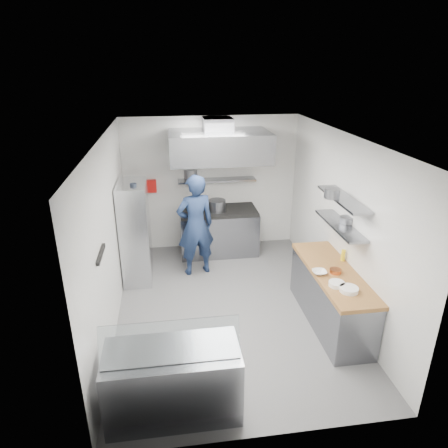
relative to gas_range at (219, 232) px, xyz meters
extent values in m
plane|color=#525254|center=(-0.10, -2.10, -0.45)|extent=(5.00, 5.00, 0.00)
plane|color=silver|center=(-0.10, -2.10, 2.35)|extent=(5.00, 5.00, 0.00)
cube|color=white|center=(-0.10, 0.40, 0.95)|extent=(3.60, 2.80, 0.02)
cube|color=white|center=(-0.10, -4.60, 0.95)|extent=(3.60, 2.80, 0.02)
cube|color=white|center=(-1.90, -2.10, 0.95)|extent=(2.80, 5.00, 0.02)
cube|color=white|center=(1.70, -2.10, 0.95)|extent=(2.80, 5.00, 0.02)
cube|color=gray|center=(0.00, 0.00, 0.00)|extent=(1.60, 0.80, 0.90)
cube|color=black|center=(0.00, 0.00, 0.48)|extent=(1.57, 0.78, 0.06)
cylinder|color=slate|center=(-0.36, 0.34, 0.61)|extent=(0.28, 0.28, 0.20)
cylinder|color=slate|center=(-0.04, -0.09, 0.63)|extent=(0.35, 0.35, 0.24)
cube|color=gray|center=(0.00, 0.24, 1.07)|extent=(1.60, 0.30, 0.04)
cylinder|color=slate|center=(-0.53, 0.43, 1.18)|extent=(0.28, 0.28, 0.18)
cube|color=gray|center=(0.00, -0.18, 1.85)|extent=(1.90, 1.15, 0.55)
cube|color=slate|center=(0.00, 0.05, 2.23)|extent=(0.55, 0.55, 0.24)
cube|color=red|center=(-1.35, 0.34, 0.97)|extent=(0.22, 0.10, 0.26)
imported|color=#19284C|center=(-0.54, -0.82, 0.52)|extent=(0.80, 0.62, 1.94)
cube|color=silver|center=(-1.63, -0.88, 0.48)|extent=(0.50, 0.90, 1.85)
cube|color=white|center=(-1.63, -1.21, 0.35)|extent=(0.15, 0.18, 0.17)
cube|color=yellow|center=(-1.63, -0.73, 0.85)|extent=(0.15, 0.19, 0.17)
cylinder|color=black|center=(-1.58, -1.05, 1.35)|extent=(0.11, 0.11, 0.18)
cube|color=black|center=(-1.88, -3.00, 1.10)|extent=(0.04, 0.55, 0.05)
cube|color=gray|center=(1.38, -2.70, -0.03)|extent=(0.62, 2.00, 0.84)
cube|color=olive|center=(1.38, -2.70, 0.42)|extent=(0.65, 2.04, 0.06)
cylinder|color=white|center=(1.35, -3.28, 0.48)|extent=(0.25, 0.25, 0.06)
cylinder|color=white|center=(1.24, -3.12, 0.48)|extent=(0.22, 0.22, 0.06)
cylinder|color=#D2703B|center=(1.38, -2.77, 0.48)|extent=(0.17, 0.17, 0.06)
cylinder|color=yellow|center=(1.64, -2.41, 0.54)|extent=(0.07, 0.07, 0.18)
imported|color=white|center=(1.13, -2.77, 0.48)|extent=(0.22, 0.22, 0.05)
cube|color=gray|center=(1.54, -2.40, 1.05)|extent=(0.30, 1.30, 0.04)
cube|color=gray|center=(1.54, -2.40, 1.47)|extent=(0.30, 1.30, 0.04)
cylinder|color=slate|center=(1.65, -2.38, 1.12)|extent=(0.20, 0.20, 0.10)
cylinder|color=slate|center=(1.36, -2.39, 1.56)|extent=(0.23, 0.23, 0.14)
cube|color=gray|center=(-1.05, -4.10, -0.03)|extent=(1.50, 0.70, 0.85)
cube|color=silver|center=(-1.05, -4.22, 0.62)|extent=(1.47, 0.19, 0.42)
camera|label=1|loc=(-0.98, -7.65, 3.33)|focal=32.00mm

